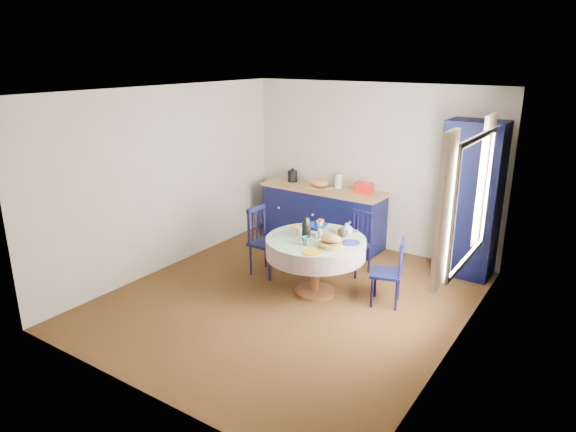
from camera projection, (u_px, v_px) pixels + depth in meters
name	position (u px, v px, depth m)	size (l,w,h in m)	color
floor	(289.00, 298.00, 6.34)	(4.50, 4.50, 0.00)	black
ceiling	(289.00, 91.00, 5.58)	(4.50, 4.50, 0.00)	white
wall_back	(371.00, 167.00, 7.75)	(4.00, 0.02, 2.50)	beige
wall_left	(167.00, 179.00, 7.01)	(0.02, 4.50, 2.50)	beige
wall_right	(463.00, 233.00, 4.90)	(0.02, 4.50, 2.50)	beige
window	(469.00, 198.00, 5.08)	(0.10, 1.74, 1.45)	white
kitchen_counter	(323.00, 214.00, 8.10)	(2.02, 0.67, 1.14)	black
pantry_cabinet	(470.00, 200.00, 6.78)	(0.73, 0.54, 2.09)	black
dining_table	(316.00, 248.00, 6.28)	(1.22, 1.22, 1.02)	#5C301A
chair_left	(265.00, 241.00, 6.94)	(0.40, 0.42, 0.94)	black
chair_far	(356.00, 242.00, 7.00)	(0.45, 0.43, 0.85)	black
chair_right	(390.00, 272.00, 6.08)	(0.44, 0.46, 0.83)	black
mug_a	(300.00, 230.00, 6.39)	(0.12, 0.12, 0.09)	silver
mug_b	(306.00, 241.00, 6.01)	(0.11, 0.11, 0.10)	#306A6D
mug_c	(343.00, 233.00, 6.28)	(0.13, 0.13, 0.10)	black
mug_d	(320.00, 224.00, 6.64)	(0.09, 0.09, 0.09)	silver
cobalt_bowl	(316.00, 227.00, 6.56)	(0.27, 0.27, 0.07)	navy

